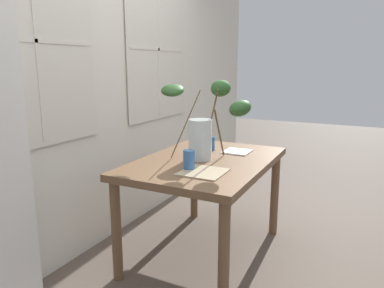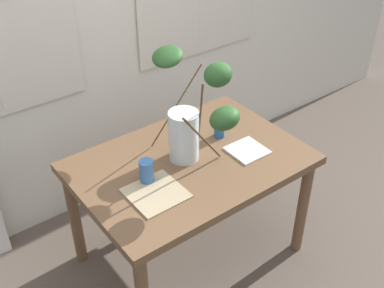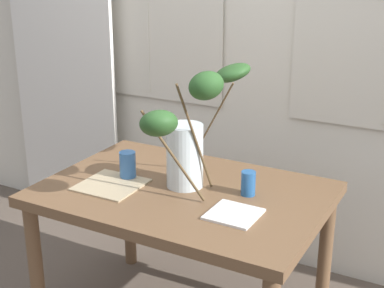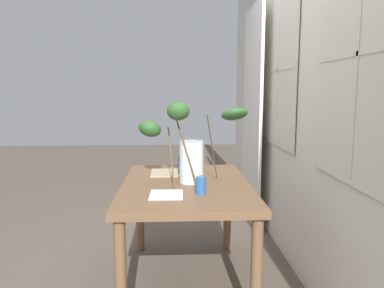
{
  "view_description": "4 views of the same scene",
  "coord_description": "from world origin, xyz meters",
  "views": [
    {
      "loc": [
        -2.33,
        -1.06,
        1.43
      ],
      "look_at": [
        -0.08,
        0.07,
        0.87
      ],
      "focal_mm": 33.9,
      "sensor_mm": 36.0,
      "label": 1
    },
    {
      "loc": [
        -1.3,
        -1.73,
        2.37
      ],
      "look_at": [
        -0.0,
        -0.02,
        0.87
      ],
      "focal_mm": 45.21,
      "sensor_mm": 36.0,
      "label": 2
    },
    {
      "loc": [
        1.14,
        -2.02,
        1.78
      ],
      "look_at": [
        0.05,
        -0.01,
        0.98
      ],
      "focal_mm": 51.98,
      "sensor_mm": 36.0,
      "label": 3
    },
    {
      "loc": [
        2.53,
        -0.08,
        1.39
      ],
      "look_at": [
        -0.05,
        0.05,
        1.02
      ],
      "focal_mm": 34.6,
      "sensor_mm": 36.0,
      "label": 4
    }
  ],
  "objects": [
    {
      "name": "curtain_sheer_side",
      "position": [
        -1.32,
        0.74,
        1.12
      ],
      "size": [
        0.81,
        0.03,
        2.24
      ],
      "primitive_type": "cube",
      "color": "white",
      "rests_on": "ground"
    },
    {
      "name": "plate_square_left",
      "position": [
        -0.31,
        -0.12,
        0.75
      ],
      "size": [
        0.28,
        0.28,
        0.01
      ],
      "primitive_type": "cube",
      "rotation": [
        0.0,
        0.0,
        0.01
      ],
      "color": "tan",
      "rests_on": "dining_table"
    },
    {
      "name": "drinking_glass_blue_left",
      "position": [
        -0.29,
        -0.01,
        0.82
      ],
      "size": [
        0.08,
        0.08,
        0.13
      ],
      "primitive_type": "cylinder",
      "color": "#386BAD",
      "rests_on": "dining_table"
    },
    {
      "name": "back_wall_with_windows",
      "position": [
        0.0,
        0.9,
        1.41
      ],
      "size": [
        5.98,
        0.14,
        2.81
      ],
      "color": "silver",
      "rests_on": "ground"
    },
    {
      "name": "ground",
      "position": [
        0.0,
        0.0,
        0.0
      ],
      "size": [
        14.0,
        14.0,
        0.0
      ],
      "primitive_type": "plane",
      "color": "brown"
    },
    {
      "name": "drinking_glass_blue_right",
      "position": [
        0.28,
        0.09,
        0.8
      ],
      "size": [
        0.07,
        0.07,
        0.11
      ],
      "primitive_type": "cylinder",
      "color": "#235693",
      "rests_on": "dining_table"
    },
    {
      "name": "vase_with_branches",
      "position": [
        0.03,
        0.02,
        1.01
      ],
      "size": [
        0.39,
        0.78,
        0.6
      ],
      "color": "silver",
      "rests_on": "dining_table"
    },
    {
      "name": "plate_square_right",
      "position": [
        0.31,
        -0.13,
        0.76
      ],
      "size": [
        0.21,
        0.21,
        0.01
      ],
      "primitive_type": "cube",
      "rotation": [
        0.0,
        0.0,
        -0.02
      ],
      "color": "white",
      "rests_on": "dining_table"
    },
    {
      "name": "dining_table",
      "position": [
        0.0,
        0.0,
        0.66
      ],
      "size": [
        1.28,
        0.88,
        0.75
      ],
      "color": "brown",
      "rests_on": "ground"
    }
  ]
}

